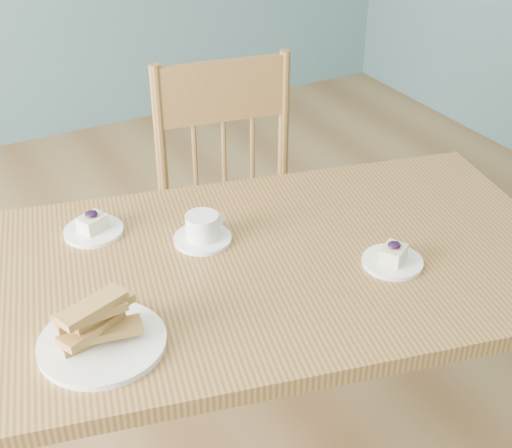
{
  "coord_description": "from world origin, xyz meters",
  "views": [
    {
      "loc": [
        -0.3,
        -1.18,
        1.66
      ],
      "look_at": [
        0.35,
        0.03,
        0.8
      ],
      "focal_mm": 50.0,
      "sensor_mm": 36.0,
      "label": 1
    }
  ],
  "objects_px": {
    "dining_table": "(275,283)",
    "dining_chair": "(238,219)",
    "cheesecake_plate_near": "(393,258)",
    "coffee_cup": "(203,230)",
    "cheesecake_plate_far": "(93,227)",
    "biscotti_plate": "(100,331)"
  },
  "relations": [
    {
      "from": "dining_table",
      "to": "dining_chair",
      "type": "relative_size",
      "value": 1.54
    },
    {
      "from": "dining_chair",
      "to": "cheesecake_plate_far",
      "type": "relative_size",
      "value": 6.74
    },
    {
      "from": "cheesecake_plate_far",
      "to": "coffee_cup",
      "type": "height_order",
      "value": "coffee_cup"
    },
    {
      "from": "dining_table",
      "to": "cheesecake_plate_near",
      "type": "relative_size",
      "value": 10.78
    },
    {
      "from": "dining_chair",
      "to": "dining_table",
      "type": "bearing_deg",
      "value": -97.99
    },
    {
      "from": "dining_table",
      "to": "cheesecake_plate_far",
      "type": "distance_m",
      "value": 0.46
    },
    {
      "from": "dining_chair",
      "to": "cheesecake_plate_far",
      "type": "bearing_deg",
      "value": -146.12
    },
    {
      "from": "dining_chair",
      "to": "cheesecake_plate_far",
      "type": "distance_m",
      "value": 0.6
    },
    {
      "from": "dining_chair",
      "to": "cheesecake_plate_near",
      "type": "bearing_deg",
      "value": -75.58
    },
    {
      "from": "coffee_cup",
      "to": "cheesecake_plate_far",
      "type": "bearing_deg",
      "value": 133.62
    },
    {
      "from": "dining_table",
      "to": "coffee_cup",
      "type": "distance_m",
      "value": 0.21
    },
    {
      "from": "coffee_cup",
      "to": "biscotti_plate",
      "type": "distance_m",
      "value": 0.41
    },
    {
      "from": "cheesecake_plate_far",
      "to": "dining_table",
      "type": "bearing_deg",
      "value": -42.15
    },
    {
      "from": "cheesecake_plate_near",
      "to": "cheesecake_plate_far",
      "type": "distance_m",
      "value": 0.72
    },
    {
      "from": "dining_table",
      "to": "dining_chair",
      "type": "xyz_separation_m",
      "value": [
        0.17,
        0.53,
        -0.16
      ]
    },
    {
      "from": "cheesecake_plate_near",
      "to": "biscotti_plate",
      "type": "relative_size",
      "value": 0.55
    },
    {
      "from": "dining_table",
      "to": "cheesecake_plate_near",
      "type": "bearing_deg",
      "value": -20.44
    },
    {
      "from": "cheesecake_plate_near",
      "to": "coffee_cup",
      "type": "relative_size",
      "value": 1.0
    },
    {
      "from": "dining_chair",
      "to": "cheesecake_plate_near",
      "type": "height_order",
      "value": "dining_chair"
    },
    {
      "from": "dining_table",
      "to": "biscotti_plate",
      "type": "relative_size",
      "value": 5.97
    },
    {
      "from": "cheesecake_plate_far",
      "to": "coffee_cup",
      "type": "xyz_separation_m",
      "value": [
        0.22,
        -0.16,
        0.01
      ]
    },
    {
      "from": "cheesecake_plate_far",
      "to": "coffee_cup",
      "type": "distance_m",
      "value": 0.27
    }
  ]
}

